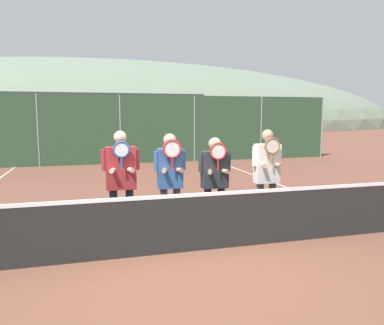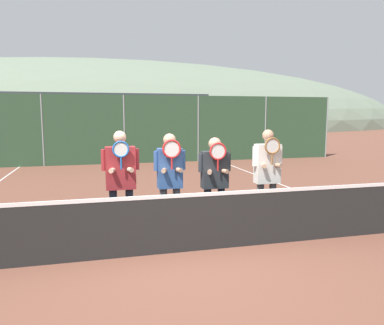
% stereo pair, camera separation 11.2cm
% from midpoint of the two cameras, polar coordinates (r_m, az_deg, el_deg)
% --- Properties ---
extents(ground_plane, '(120.00, 120.00, 0.00)m').
position_cam_midpoint_polar(ground_plane, '(5.99, -1.49, -13.52)').
color(ground_plane, brown).
extents(hill_distant, '(106.22, 59.01, 20.65)m').
position_cam_midpoint_polar(hill_distant, '(64.19, -13.37, 5.34)').
color(hill_distant, slate).
rests_on(hill_distant, ground_plane).
extents(clubhouse_building, '(15.11, 5.50, 3.33)m').
position_cam_midpoint_polar(clubhouse_building, '(24.95, -16.21, 6.11)').
color(clubhouse_building, beige).
rests_on(clubhouse_building, ground_plane).
extents(fence_back, '(19.77, 0.06, 2.94)m').
position_cam_midpoint_polar(fence_back, '(16.31, -10.07, 4.98)').
color(fence_back, gray).
rests_on(fence_back, ground_plane).
extents(tennis_net, '(11.37, 0.09, 1.03)m').
position_cam_midpoint_polar(tennis_net, '(5.83, -1.51, -9.13)').
color(tennis_net, gray).
rests_on(tennis_net, ground_plane).
extents(court_line_right_sideline, '(0.05, 16.00, 0.01)m').
position_cam_midpoint_polar(court_line_right_sideline, '(10.29, 18.16, -4.91)').
color(court_line_right_sideline, white).
rests_on(court_line_right_sideline, ground_plane).
extents(player_leftmost, '(0.62, 0.34, 1.87)m').
position_cam_midpoint_polar(player_leftmost, '(6.32, -10.30, -2.12)').
color(player_leftmost, '#232838').
rests_on(player_leftmost, ground_plane).
extents(player_center_left, '(0.55, 0.34, 1.81)m').
position_cam_midpoint_polar(player_center_left, '(6.46, -2.89, -2.09)').
color(player_center_left, '#56565B').
rests_on(player_center_left, ground_plane).
extents(player_center_right, '(0.60, 0.34, 1.73)m').
position_cam_midpoint_polar(player_center_right, '(6.66, 3.96, -2.11)').
color(player_center_right, '#232838').
rests_on(player_center_right, ground_plane).
extents(player_rightmost, '(0.58, 0.34, 1.86)m').
position_cam_midpoint_polar(player_rightmost, '(6.91, 11.85, -1.42)').
color(player_rightmost, '#56565B').
rests_on(player_rightmost, ground_plane).
extents(car_far_left, '(4.12, 1.94, 1.87)m').
position_cam_midpoint_polar(car_far_left, '(20.02, -27.06, 3.21)').
color(car_far_left, silver).
rests_on(car_far_left, ground_plane).
extents(car_left_of_center, '(4.77, 2.03, 1.70)m').
position_cam_midpoint_polar(car_left_of_center, '(19.23, -11.70, 3.53)').
color(car_left_of_center, black).
rests_on(car_left_of_center, ground_plane).
extents(car_center, '(4.73, 2.04, 1.77)m').
position_cam_midpoint_polar(car_center, '(20.69, 3.92, 4.01)').
color(car_center, slate).
rests_on(car_center, ground_plane).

